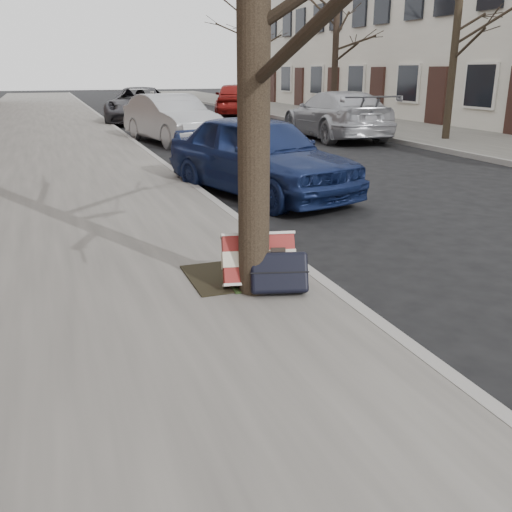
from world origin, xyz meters
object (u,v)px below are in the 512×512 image
object	(u,v)px
suitcase_red	(259,260)
suitcase_navy	(279,272)
car_near_mid	(172,119)
car_near_front	(260,155)

from	to	relation	value
suitcase_red	suitcase_navy	size ratio (longest dim) A/B	1.28
suitcase_navy	car_near_mid	world-z (taller)	car_near_mid
car_near_front	car_near_mid	distance (m)	7.47
suitcase_navy	car_near_mid	size ratio (longest dim) A/B	0.12
car_near_front	car_near_mid	bearing A→B (deg)	72.59
suitcase_navy	car_near_front	world-z (taller)	car_near_front
suitcase_navy	car_near_front	distance (m)	4.72
suitcase_navy	car_near_front	size ratio (longest dim) A/B	0.13
car_near_front	car_near_mid	xyz separation A→B (m)	(0.12, 7.47, 0.01)
suitcase_red	suitcase_navy	distance (m)	0.26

